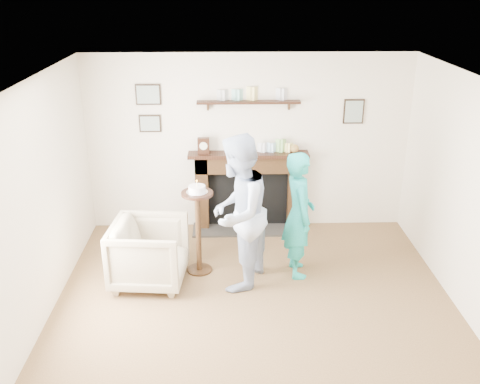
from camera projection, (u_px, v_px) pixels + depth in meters
name	position (u px, v px, depth m)	size (l,w,h in m)	color
ground	(257.00, 326.00, 5.64)	(5.00, 5.00, 0.00)	brown
room_shell	(255.00, 159.00, 5.67)	(4.54, 5.02, 2.52)	#EFE2CB
armchair	(151.00, 281.00, 6.47)	(0.83, 0.86, 0.78)	tan
man	(238.00, 283.00, 6.43)	(0.90, 0.70, 1.84)	silver
woman	(296.00, 272.00, 6.67)	(0.57, 0.37, 1.57)	teal
pedestal_table	(198.00, 216.00, 6.42)	(0.38, 0.38, 1.22)	black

